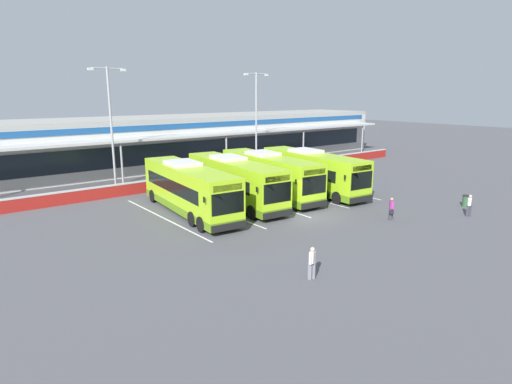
{
  "coord_description": "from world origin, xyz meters",
  "views": [
    {
      "loc": [
        -21.29,
        -21.07,
        8.73
      ],
      "look_at": [
        -2.3,
        3.0,
        1.6
      ],
      "focal_mm": 29.74,
      "sensor_mm": 36.0,
      "label": 1
    }
  ],
  "objects_px": {
    "coach_bus_left_centre": "(234,182)",
    "pedestrian_with_handbag": "(391,208)",
    "coach_bus_leftmost": "(189,190)",
    "pedestrian_child": "(312,262)",
    "litter_bin": "(466,201)",
    "pedestrian_in_dark_coat": "(469,205)",
    "lamp_post_centre": "(256,116)",
    "coach_bus_centre": "(269,176)",
    "coach_bus_right_centre": "(312,172)",
    "lamp_post_west": "(111,122)"
  },
  "relations": [
    {
      "from": "coach_bus_left_centre",
      "to": "pedestrian_with_handbag",
      "type": "bearing_deg",
      "value": -60.79
    },
    {
      "from": "coach_bus_leftmost",
      "to": "coach_bus_left_centre",
      "type": "height_order",
      "value": "same"
    },
    {
      "from": "pedestrian_child",
      "to": "litter_bin",
      "type": "bearing_deg",
      "value": 5.71
    },
    {
      "from": "litter_bin",
      "to": "pedestrian_in_dark_coat",
      "type": "bearing_deg",
      "value": -150.29
    },
    {
      "from": "pedestrian_with_handbag",
      "to": "lamp_post_centre",
      "type": "distance_m",
      "value": 22.07
    },
    {
      "from": "coach_bus_left_centre",
      "to": "pedestrian_with_handbag",
      "type": "relative_size",
      "value": 7.62
    },
    {
      "from": "coach_bus_centre",
      "to": "pedestrian_with_handbag",
      "type": "bearing_deg",
      "value": -79.01
    },
    {
      "from": "litter_bin",
      "to": "coach_bus_right_centre",
      "type": "bearing_deg",
      "value": 116.78
    },
    {
      "from": "coach_bus_left_centre",
      "to": "coach_bus_right_centre",
      "type": "relative_size",
      "value": 1.0
    },
    {
      "from": "coach_bus_left_centre",
      "to": "coach_bus_centre",
      "type": "relative_size",
      "value": 1.0
    },
    {
      "from": "coach_bus_right_centre",
      "to": "pedestrian_child",
      "type": "height_order",
      "value": "coach_bus_right_centre"
    },
    {
      "from": "coach_bus_right_centre",
      "to": "pedestrian_with_handbag",
      "type": "height_order",
      "value": "coach_bus_right_centre"
    },
    {
      "from": "pedestrian_in_dark_coat",
      "to": "lamp_post_west",
      "type": "xyz_separation_m",
      "value": [
        -17.19,
        23.92,
        5.42
      ]
    },
    {
      "from": "coach_bus_centre",
      "to": "pedestrian_with_handbag",
      "type": "distance_m",
      "value": 11.16
    },
    {
      "from": "pedestrian_child",
      "to": "lamp_post_west",
      "type": "distance_m",
      "value": 24.99
    },
    {
      "from": "coach_bus_leftmost",
      "to": "coach_bus_centre",
      "type": "bearing_deg",
      "value": 3.22
    },
    {
      "from": "coach_bus_right_centre",
      "to": "litter_bin",
      "type": "relative_size",
      "value": 13.27
    },
    {
      "from": "pedestrian_in_dark_coat",
      "to": "coach_bus_right_centre",
      "type": "bearing_deg",
      "value": 103.98
    },
    {
      "from": "pedestrian_in_dark_coat",
      "to": "litter_bin",
      "type": "height_order",
      "value": "pedestrian_in_dark_coat"
    },
    {
      "from": "pedestrian_with_handbag",
      "to": "lamp_post_west",
      "type": "bearing_deg",
      "value": 119.79
    },
    {
      "from": "pedestrian_child",
      "to": "lamp_post_west",
      "type": "bearing_deg",
      "value": 91.22
    },
    {
      "from": "pedestrian_with_handbag",
      "to": "pedestrian_in_dark_coat",
      "type": "distance_m",
      "value": 6.01
    },
    {
      "from": "coach_bus_right_centre",
      "to": "coach_bus_leftmost",
      "type": "bearing_deg",
      "value": 176.89
    },
    {
      "from": "coach_bus_leftmost",
      "to": "pedestrian_in_dark_coat",
      "type": "bearing_deg",
      "value": -40.97
    },
    {
      "from": "pedestrian_with_handbag",
      "to": "pedestrian_child",
      "type": "height_order",
      "value": "same"
    },
    {
      "from": "pedestrian_in_dark_coat",
      "to": "pedestrian_child",
      "type": "relative_size",
      "value": 1.0
    },
    {
      "from": "coach_bus_leftmost",
      "to": "lamp_post_west",
      "type": "xyz_separation_m",
      "value": [
        -1.7,
        10.47,
        4.5
      ]
    },
    {
      "from": "coach_bus_centre",
      "to": "pedestrian_child",
      "type": "xyz_separation_m",
      "value": [
        -9.34,
        -14.38,
        -0.91
      ]
    },
    {
      "from": "coach_bus_left_centre",
      "to": "pedestrian_child",
      "type": "relative_size",
      "value": 7.62
    },
    {
      "from": "pedestrian_child",
      "to": "litter_bin",
      "type": "height_order",
      "value": "pedestrian_child"
    },
    {
      "from": "coach_bus_centre",
      "to": "pedestrian_in_dark_coat",
      "type": "bearing_deg",
      "value": -62.2
    },
    {
      "from": "pedestrian_with_handbag",
      "to": "litter_bin",
      "type": "relative_size",
      "value": 1.74
    },
    {
      "from": "coach_bus_leftmost",
      "to": "coach_bus_left_centre",
      "type": "xyz_separation_m",
      "value": [
        4.3,
        0.22,
        0.0
      ]
    },
    {
      "from": "pedestrian_child",
      "to": "lamp_post_centre",
      "type": "distance_m",
      "value": 29.6
    },
    {
      "from": "pedestrian_with_handbag",
      "to": "pedestrian_in_dark_coat",
      "type": "height_order",
      "value": "same"
    },
    {
      "from": "coach_bus_left_centre",
      "to": "pedestrian_with_handbag",
      "type": "xyz_separation_m",
      "value": [
        5.97,
        -10.69,
        -0.93
      ]
    },
    {
      "from": "pedestrian_child",
      "to": "lamp_post_centre",
      "type": "xyz_separation_m",
      "value": [
        15.85,
        24.4,
        5.42
      ]
    },
    {
      "from": "coach_bus_right_centre",
      "to": "pedestrian_child",
      "type": "xyz_separation_m",
      "value": [
        -13.49,
        -13.25,
        -0.91
      ]
    },
    {
      "from": "coach_bus_centre",
      "to": "coach_bus_right_centre",
      "type": "xyz_separation_m",
      "value": [
        4.15,
        -1.13,
        0.0
      ]
    },
    {
      "from": "pedestrian_with_handbag",
      "to": "lamp_post_west",
      "type": "height_order",
      "value": "lamp_post_west"
    },
    {
      "from": "coach_bus_centre",
      "to": "lamp_post_west",
      "type": "bearing_deg",
      "value": 134.57
    },
    {
      "from": "lamp_post_centre",
      "to": "litter_bin",
      "type": "distance_m",
      "value": 23.46
    },
    {
      "from": "pedestrian_with_handbag",
      "to": "pedestrian_child",
      "type": "bearing_deg",
      "value": -163.19
    },
    {
      "from": "lamp_post_west",
      "to": "coach_bus_right_centre",
      "type": "bearing_deg",
      "value": -38.48
    },
    {
      "from": "lamp_post_centre",
      "to": "coach_bus_right_centre",
      "type": "bearing_deg",
      "value": -101.95
    },
    {
      "from": "coach_bus_right_centre",
      "to": "lamp_post_west",
      "type": "bearing_deg",
      "value": 141.52
    },
    {
      "from": "coach_bus_leftmost",
      "to": "pedestrian_child",
      "type": "bearing_deg",
      "value": -94.87
    },
    {
      "from": "coach_bus_leftmost",
      "to": "pedestrian_child",
      "type": "height_order",
      "value": "coach_bus_leftmost"
    },
    {
      "from": "pedestrian_in_dark_coat",
      "to": "coach_bus_left_centre",
      "type": "bearing_deg",
      "value": 129.29
    },
    {
      "from": "coach_bus_centre",
      "to": "lamp_post_centre",
      "type": "relative_size",
      "value": 1.12
    }
  ]
}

